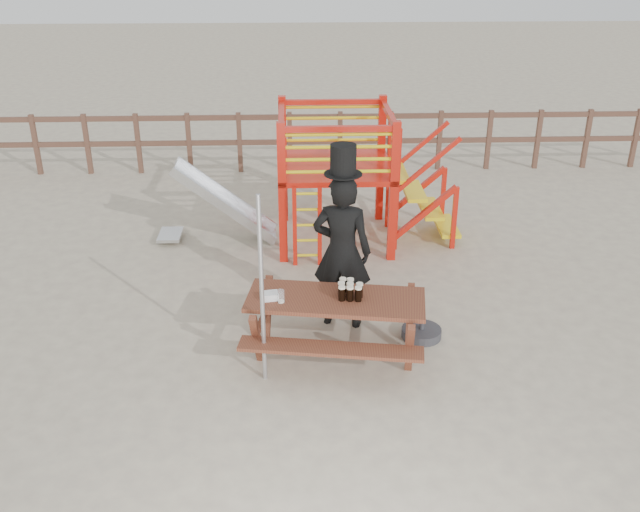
% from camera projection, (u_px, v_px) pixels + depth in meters
% --- Properties ---
extents(ground, '(60.00, 60.00, 0.00)m').
position_uv_depth(ground, '(335.00, 365.00, 8.13)').
color(ground, '#C2B597').
rests_on(ground, ground).
extents(back_fence, '(15.09, 0.09, 1.20)m').
position_uv_depth(back_fence, '(315.00, 135.00, 14.14)').
color(back_fence, brown).
rests_on(back_fence, ground).
extents(playground_fort, '(4.71, 1.84, 2.10)m').
position_uv_depth(playground_fort, '(330.00, 175.00, 10.91)').
color(playground_fort, red).
rests_on(playground_fort, ground).
extents(picnic_table, '(2.18, 1.66, 0.77)m').
position_uv_depth(picnic_table, '(335.00, 320.00, 8.10)').
color(picnic_table, brown).
rests_on(picnic_table, ground).
extents(man_with_hat, '(0.81, 0.63, 2.32)m').
position_uv_depth(man_with_hat, '(342.00, 248.00, 8.56)').
color(man_with_hat, black).
rests_on(man_with_hat, ground).
extents(metal_pole, '(0.05, 0.05, 2.17)m').
position_uv_depth(metal_pole, '(262.00, 292.00, 7.44)').
color(metal_pole, '#B2B2B7').
rests_on(metal_pole, ground).
extents(parasol_base, '(0.48, 0.48, 0.20)m').
position_uv_depth(parasol_base, '(421.00, 333.00, 8.67)').
color(parasol_base, '#333337').
rests_on(parasol_base, ground).
extents(paper_bag, '(0.20, 0.17, 0.08)m').
position_uv_depth(paper_bag, '(270.00, 296.00, 7.94)').
color(paper_bag, white).
rests_on(paper_bag, picnic_table).
extents(stout_pints, '(0.28, 0.30, 0.17)m').
position_uv_depth(stout_pints, '(349.00, 290.00, 7.96)').
color(stout_pints, black).
rests_on(stout_pints, picnic_table).
extents(empty_glasses, '(0.08, 0.08, 0.15)m').
position_uv_depth(empty_glasses, '(281.00, 297.00, 7.86)').
color(empty_glasses, silver).
rests_on(empty_glasses, picnic_table).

